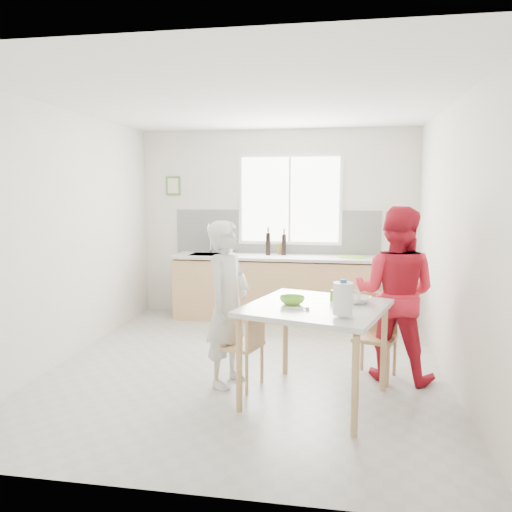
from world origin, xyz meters
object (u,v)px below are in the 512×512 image
Objects in this scene: chair_left at (245,341)px; person_white at (228,304)px; dining_table at (316,315)px; wine_bottle_b at (284,245)px; chair_far at (377,332)px; milk_jug at (344,298)px; wine_bottle_a at (268,244)px; bowl_green at (292,300)px; person_red at (395,293)px; bowl_white at (358,300)px.

chair_left is 0.51× the size of person_white.
wine_bottle_b is at bearing 102.06° from dining_table.
chair_far is 1.22m from milk_jug.
chair_far is at bearing 128.02° from chair_left.
bowl_green is at bearing -77.44° from wine_bottle_a.
person_red is at bearing -53.13° from wine_bottle_a.
wine_bottle_a is (-1.04, 3.10, 0.07)m from milk_jug.
milk_jug is 3.23m from wine_bottle_b.
bowl_white reaches higher than chair_left.
wine_bottle_b reaches higher than bowl_green.
chair_left is at bearing 157.43° from bowl_green.
dining_table is 2.87m from wine_bottle_a.
wine_bottle_b is at bearing 135.82° from chair_far.
dining_table is 0.49m from milk_jug.
person_red is 5.63× the size of wine_bottle_b.
dining_table is 0.89× the size of person_white.
person_white is (-1.40, -0.43, 0.33)m from chair_far.
person_red is at bearing 54.94° from bowl_white.
person_red is at bearing 125.86° from chair_left.
bowl_green is at bearing 52.38° from person_red.
bowl_white is at bearing 23.07° from dining_table.
person_red is at bearing -57.91° from person_white.
chair_far reaches higher than chair_left.
person_red reaches higher than dining_table.
bowl_green is at bearing 177.30° from dining_table.
wine_bottle_b is (-0.82, 3.12, 0.06)m from milk_jug.
milk_jug is at bearing -103.13° from person_white.
bowl_green is (-0.21, 0.01, 0.12)m from dining_table.
person_white is 7.20× the size of bowl_green.
bowl_white is (1.19, -0.10, 0.10)m from person_white.
chair_left is at bearing -141.98° from chair_far.
wine_bottle_a is at bearing 102.56° from bowl_green.
person_red reaches higher than wine_bottle_a.
person_red reaches higher than wine_bottle_b.
bowl_white is 0.54m from milk_jug.
milk_jug is (-0.50, -1.04, 0.16)m from person_red.
dining_table reaches higher than chair_left.
person_white is at bearing 175.31° from bowl_white.
wine_bottle_b reaches higher than milk_jug.
chair_far is (0.57, 0.68, -0.31)m from dining_table.
bowl_green is 0.58m from milk_jug.
wine_bottle_b is at bearing 121.45° from milk_jug.
dining_table is 6.40× the size of bowl_green.
wine_bottle_a is at bearing -159.80° from chair_left.
chair_far is at bearing 40.74° from bowl_green.
bowl_green reaches higher than dining_table.
dining_table is 0.76m from chair_left.
person_red is (0.16, 0.00, 0.39)m from chair_far.
wine_bottle_b is (-1.16, 2.08, 0.61)m from chair_far.
milk_jug is (-0.13, -0.51, 0.12)m from bowl_white.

